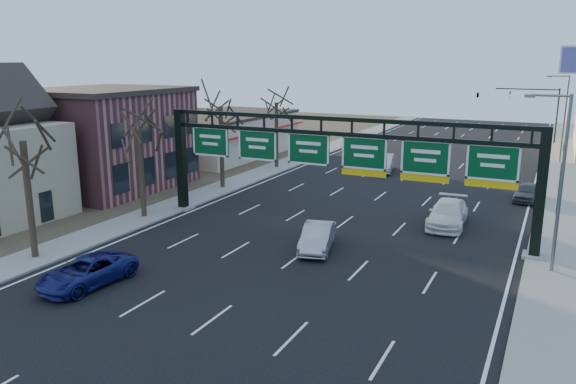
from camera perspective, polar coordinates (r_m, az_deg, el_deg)
The scene contains 20 objects.
ground at distance 28.99m, azimuth -1.08°, elevation -8.11°, with size 160.00×160.00×0.00m, color black.
sidewalk_left at distance 51.74m, azimuth -3.68°, elevation 1.59°, with size 3.00×120.00×0.12m, color gray.
sidewalk_right at distance 45.27m, azimuth 25.81°, elevation -1.46°, with size 3.00×120.00×0.12m, color gray.
dirt_strip_left at distance 58.64m, azimuth -14.13°, elevation 2.59°, with size 21.00×120.00×0.06m, color #473D2B.
lane_markings at distance 46.91m, azimuth 10.06°, elevation 0.11°, with size 21.60×120.00×0.01m, color white.
sign_gantry at distance 34.75m, azimuth 5.12°, elevation 3.41°, with size 24.60×1.20×7.20m.
brick_block at distance 49.07m, azimuth -17.97°, elevation 5.18°, with size 10.40×12.40×8.30m.
cream_strip at distance 63.39m, azimuth -6.56°, elevation 5.83°, with size 10.90×18.40×4.70m.
tree_near at distance 32.23m, azimuth -25.54°, elevation 6.51°, with size 3.60×3.60×8.86m.
tree_gantry at distance 38.50m, azimuth -15.00°, elevation 7.72°, with size 3.60×3.60×8.48m.
tree_mid at distance 46.46m, azimuth -6.91°, elevation 9.89°, with size 3.60×3.60×9.24m.
tree_far at distance 55.14m, azimuth -1.20°, elevation 10.14°, with size 3.60×3.60×8.86m.
streetlight_near at distance 30.53m, azimuth 25.83°, elevation 1.58°, with size 2.15×0.22×9.00m.
streetlight_far at distance 64.26m, azimuth 26.19°, elevation 7.10°, with size 2.15×0.22×9.00m.
traffic_signal_mast at distance 79.46m, azimuth 21.36°, elevation 8.80°, with size 10.16×0.54×7.00m.
car_blue_suv at distance 28.77m, azimuth -19.76°, elevation -7.63°, with size 2.29×4.97×1.38m, color navy.
car_silver_sedan at distance 32.00m, azimuth 3.01°, elevation -4.61°, with size 1.57×4.51×1.48m, color #9E9EA2.
car_white_wagon at distance 37.94m, azimuth 15.93°, elevation -2.13°, with size 2.25×5.53×1.60m, color white.
car_grey_far at distance 46.65m, azimuth 23.10°, elevation 0.01°, with size 1.62×4.03×1.37m, color #404345.
car_silver_distant at distance 54.76m, azimuth 9.67°, elevation 2.91°, with size 1.75×5.02×1.65m, color silver.
Camera 1 is at (12.26, -24.02, 10.63)m, focal length 35.00 mm.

